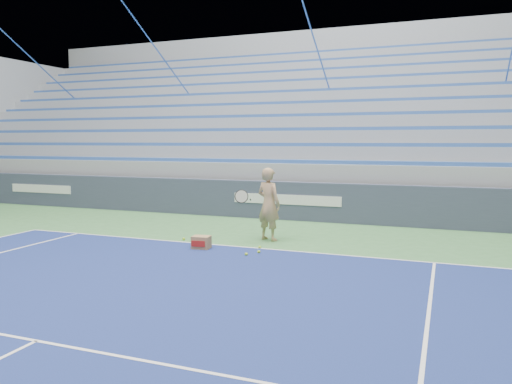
% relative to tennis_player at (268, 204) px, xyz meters
% --- Properties ---
extents(sponsor_barrier, '(30.00, 0.32, 1.10)m').
position_rel_tennis_player_xyz_m(sponsor_barrier, '(-0.50, 3.06, -0.29)').
color(sponsor_barrier, '#373D54').
rests_on(sponsor_barrier, ground).
extents(bleachers, '(31.00, 9.15, 7.30)m').
position_rel_tennis_player_xyz_m(bleachers, '(-0.50, 8.78, 1.52)').
color(bleachers, '#96999E').
rests_on(bleachers, ground).
extents(tennis_player, '(0.96, 0.91, 1.67)m').
position_rel_tennis_player_xyz_m(tennis_player, '(0.00, 0.00, 0.00)').
color(tennis_player, tan).
rests_on(tennis_player, ground).
extents(ball_box, '(0.40, 0.33, 0.28)m').
position_rel_tennis_player_xyz_m(ball_box, '(-1.01, -1.38, -0.70)').
color(ball_box, '#99734A').
rests_on(ball_box, ground).
extents(tennis_ball_0, '(0.07, 0.07, 0.07)m').
position_rel_tennis_player_xyz_m(tennis_ball_0, '(0.14, -0.93, -0.80)').
color(tennis_ball_0, '#A9D72C').
rests_on(tennis_ball_0, ground).
extents(tennis_ball_1, '(0.07, 0.07, 0.07)m').
position_rel_tennis_player_xyz_m(tennis_ball_1, '(0.27, -1.34, -0.80)').
color(tennis_ball_1, '#A9D72C').
rests_on(tennis_ball_1, ground).
extents(tennis_ball_2, '(0.07, 0.07, 0.07)m').
position_rel_tennis_player_xyz_m(tennis_ball_2, '(0.11, -1.63, -0.80)').
color(tennis_ball_2, '#A9D72C').
rests_on(tennis_ball_2, ground).
extents(tennis_ball_3, '(0.07, 0.07, 0.07)m').
position_rel_tennis_player_xyz_m(tennis_ball_3, '(-1.81, -0.71, -0.80)').
color(tennis_ball_3, '#A9D72C').
rests_on(tennis_ball_3, ground).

